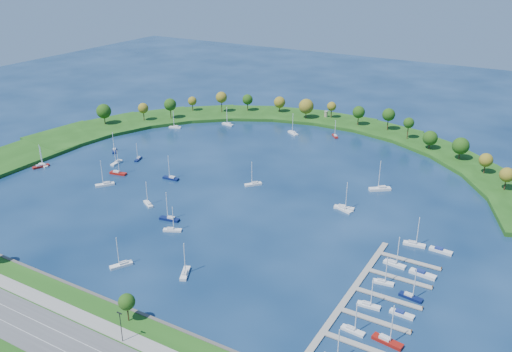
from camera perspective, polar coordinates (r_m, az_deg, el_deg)
The scene contains 37 objects.
ground at distance 261.53m, azimuth -1.50°, elevation -0.96°, with size 700.00×700.00×0.00m, color #071D3C.
south_shoreline at distance 182.74m, azimuth -22.76°, elevation -14.33°, with size 420.00×43.10×11.60m.
breakwater at distance 322.69m, azimuth -4.00°, elevation 3.95°, with size 286.74×247.64×2.00m.
breakwater_trees at distance 335.03m, azimuth 4.60°, elevation 6.32°, with size 243.47×93.17×14.22m.
harbor_tower at distance 363.81m, azimuth 7.43°, elevation 6.55°, with size 2.60×2.60×4.06m.
dock_system at distance 181.97m, azimuth 11.83°, elevation -13.22°, with size 24.28×82.00×1.60m.
moored_boat_0 at distance 194.19m, azimuth -7.54°, elevation -10.12°, with size 5.80×8.59×12.36m.
moored_boat_1 at distance 303.82m, azimuth -21.87°, elevation 1.01°, with size 5.43×8.77×12.50m.
moored_boat_2 at distance 282.30m, azimuth -14.43°, elevation 0.36°, with size 9.22×4.10×13.10m.
moored_boat_3 at distance 333.98m, azimuth 3.96°, elevation 4.61°, with size 8.80×6.92×13.05m.
moored_boat_4 at distance 203.06m, azimuth -14.09°, elevation -9.07°, with size 6.07×8.31×12.12m.
moored_boat_5 at distance 245.87m, azimuth -11.36°, elevation -2.86°, with size 7.60×5.68×11.14m.
moored_boat_6 at distance 348.68m, azimuth -8.57°, elevation 5.20°, with size 7.94×4.72×11.28m.
moored_boat_7 at distance 270.78m, azimuth -9.01°, elevation -0.17°, with size 8.66×3.02×12.50m.
moored_boat_8 at distance 305.15m, azimuth -21.63°, elevation 1.13°, with size 7.58×3.76×10.73m.
moored_boat_9 at distance 270.48m, azimuth -15.72°, elevation -0.81°, with size 7.31×8.73×13.19m.
moored_boat_10 at distance 260.81m, azimuth -0.28°, elevation -0.80°, with size 7.22×7.90×12.32m.
moored_boat_11 at distance 350.92m, azimuth -3.00°, elevation 5.55°, with size 8.57×3.52×12.23m.
moored_boat_12 at distance 231.04m, azimuth -9.16°, elevation -4.44°, with size 9.06×3.93×12.88m.
moored_boat_13 at distance 240.65m, azimuth 9.31°, elevation -3.28°, with size 9.12×3.82×13.00m.
moored_boat_14 at distance 331.76m, azimuth 8.39°, elevation 4.27°, with size 6.00×6.72×10.38m.
moored_boat_15 at distance 314.36m, azimuth -14.79°, elevation 2.67°, with size 6.99×7.30×11.62m.
moored_boat_16 at distance 239.15m, azimuth 9.35°, elevation -3.47°, with size 8.05×4.86×11.45m.
moored_boat_17 at distance 296.43m, azimuth -14.56°, elevation 1.44°, with size 3.14×8.19×11.73m.
moored_boat_18 at distance 299.01m, azimuth -12.39°, elevation 1.83°, with size 3.82×6.95×9.84m.
moored_boat_19 at distance 222.40m, azimuth -8.88°, elevation -5.60°, with size 7.64×5.20×11.01m.
moored_boat_20 at distance 262.26m, azimuth 13.04°, elevation -1.28°, with size 10.04×8.43×15.18m.
docked_boat_2 at distance 170.35m, azimuth 10.23°, elevation -15.73°, with size 7.57×2.74×10.90m.
docked_boat_3 at distance 168.46m, azimuth 13.76°, elevation -16.57°, with size 9.52×3.87×13.59m.
docked_boat_4 at distance 181.18m, azimuth 11.86°, elevation -13.20°, with size 7.70×2.76×11.09m.
docked_boat_5 at distance 180.19m, azimuth 15.19°, elevation -13.92°, with size 7.81×2.55×1.57m.
docked_boat_6 at distance 193.07m, azimuth 13.34°, elevation -10.84°, with size 7.41×2.97×10.60m.
docked_boat_7 at distance 188.19m, azimuth 16.09°, elevation -12.14°, with size 8.08×3.21×11.55m.
docked_boat_8 at distance 203.98m, azimuth 14.49°, elevation -8.95°, with size 8.40×3.19×12.05m.
docked_boat_9 at distance 201.10m, azimuth 17.24°, elevation -9.87°, with size 9.55×3.54×1.90m.
docked_boat_10 at distance 218.49m, azimuth 16.43°, elevation -6.88°, with size 8.66×3.29×12.43m.
docked_boat_11 at distance 217.37m, azimuth 18.99°, elevation -7.48°, with size 8.72×2.97×1.75m.
Camera 1 is at (125.71, -202.97, 106.76)m, focal length 37.71 mm.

